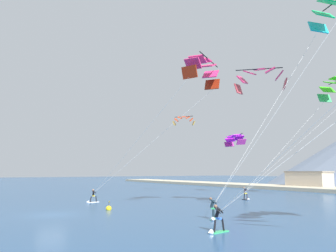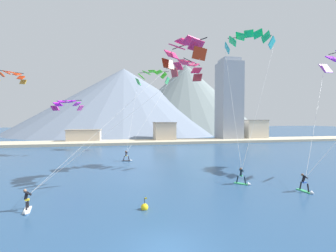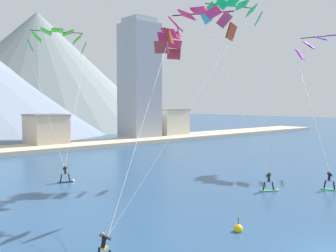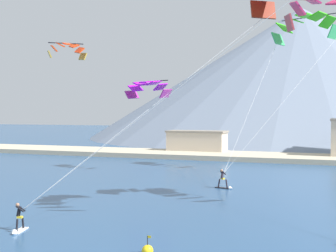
# 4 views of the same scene
# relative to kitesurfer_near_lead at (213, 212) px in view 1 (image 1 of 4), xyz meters

# --- Properties ---
(ground_plane) EXTENTS (400.00, 400.00, 0.00)m
(ground_plane) POSITION_rel_kitesurfer_near_lead_xyz_m (-9.97, -10.24, -0.58)
(ground_plane) COLOR navy
(kitesurfer_near_lead) EXTENTS (1.53, 1.49, 1.84)m
(kitesurfer_near_lead) POSITION_rel_kitesurfer_near_lead_xyz_m (0.00, 0.00, 0.00)
(kitesurfer_near_lead) COLOR #33B266
(kitesurfer_near_lead) RESTS_ON ground
(kitesurfer_near_trail) EXTENTS (0.69, 1.78, 1.80)m
(kitesurfer_near_trail) POSITION_rel_kitesurfer_near_lead_xyz_m (4.46, -3.42, -0.02)
(kitesurfer_near_trail) COLOR #33B266
(kitesurfer_near_trail) RESTS_ON ground
(kitesurfer_mid_center) EXTENTS (0.81, 1.79, 1.71)m
(kitesurfer_mid_center) POSITION_rel_kitesurfer_near_lead_xyz_m (-19.20, -3.45, -0.10)
(kitesurfer_mid_center) COLOR white
(kitesurfer_mid_center) RESTS_ON ground
(kitesurfer_far_left) EXTENTS (1.78, 0.88, 1.82)m
(kitesurfer_far_left) POSITION_rel_kitesurfer_near_lead_xyz_m (-11.76, 15.58, -0.01)
(kitesurfer_far_left) COLOR black
(kitesurfer_far_left) RESTS_ON ground
(parafoil_kite_near_lead) EXTENTS (9.46, 11.59, 18.36)m
(parafoil_kite_near_lead) POSITION_rel_kitesurfer_near_lead_xyz_m (5.94, 9.27, 17.99)
(parafoil_kite_near_lead) COLOR #1AB6B7
(parafoil_kite_mid_center) EXTENTS (15.64, 9.75, 14.44)m
(parafoil_kite_mid_center) POSITION_rel_kitesurfer_near_lead_xyz_m (-5.64, 3.48, 14.02)
(parafoil_kite_mid_center) COLOR maroon
(parafoil_kite_distant_high_outer) EXTENTS (3.34, 3.87, 1.82)m
(parafoil_kite_distant_high_outer) POSITION_rel_kitesurfer_near_lead_xyz_m (-29.43, 17.64, 13.01)
(parafoil_kite_distant_high_outer) COLOR #B38D30
(parafoil_kite_distant_low_drift) EXTENTS (5.28, 4.69, 2.69)m
(parafoil_kite_distant_low_drift) POSITION_rel_kitesurfer_near_lead_xyz_m (-3.24, 9.74, 13.57)
(parafoil_kite_distant_low_drift) COLOR #B83A42
(parafoil_kite_distant_mid_solo) EXTENTS (6.15, 3.57, 2.10)m
(parafoil_kite_distant_mid_solo) POSITION_rel_kitesurfer_near_lead_xyz_m (-22.92, 24.33, 9.16)
(parafoil_kite_distant_mid_solo) COLOR #A8298C
(race_marker_buoy) EXTENTS (0.56, 0.56, 1.02)m
(race_marker_buoy) POSITION_rel_kitesurfer_near_lead_xyz_m (-10.66, -4.63, -0.42)
(race_marker_buoy) COLOR yellow
(race_marker_buoy) RESTS_ON ground
(shore_building_promenade_mid) EXTENTS (9.48, 4.26, 3.89)m
(shore_building_promenade_mid) POSITION_rel_kitesurfer_near_lead_xyz_m (-23.79, 46.51, 1.38)
(shore_building_promenade_mid) COLOR beige
(shore_building_promenade_mid) RESTS_ON ground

